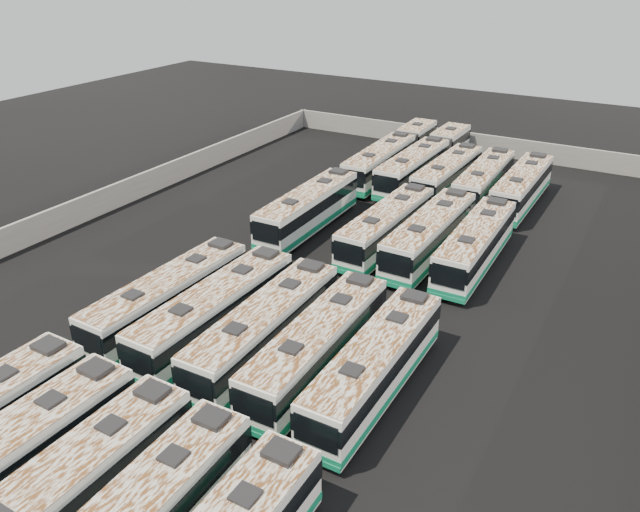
# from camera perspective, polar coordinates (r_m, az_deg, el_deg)

# --- Properties ---
(ground) EXTENTS (140.00, 140.00, 0.00)m
(ground) POSITION_cam_1_polar(r_m,az_deg,el_deg) (42.64, -1.16, -2.92)
(ground) COLOR black
(ground) RESTS_ON ground
(perimeter_wall) EXTENTS (45.20, 73.20, 2.20)m
(perimeter_wall) POSITION_cam_1_polar(r_m,az_deg,el_deg) (42.12, -1.18, -1.61)
(perimeter_wall) COLOR slate
(perimeter_wall) RESTS_ON ground
(bus_front_left) EXTENTS (2.93, 12.56, 3.52)m
(bus_front_left) POSITION_cam_1_polar(r_m,az_deg,el_deg) (29.95, -27.13, -16.74)
(bus_front_left) COLOR silver
(bus_front_left) RESTS_ON ground
(bus_front_center) EXTENTS (2.68, 12.23, 3.44)m
(bus_front_center) POSITION_cam_1_polar(r_m,az_deg,el_deg) (27.80, -22.35, -19.58)
(bus_front_center) COLOR silver
(bus_front_center) RESTS_ON ground
(bus_midfront_far_left) EXTENTS (2.88, 12.30, 3.45)m
(bus_midfront_far_left) POSITION_cam_1_polar(r_m,az_deg,el_deg) (39.09, -13.65, -3.70)
(bus_midfront_far_left) COLOR silver
(bus_midfront_far_left) RESTS_ON ground
(bus_midfront_left) EXTENTS (2.87, 12.54, 3.52)m
(bus_midfront_left) POSITION_cam_1_polar(r_m,az_deg,el_deg) (37.05, -9.55, -5.00)
(bus_midfront_left) COLOR silver
(bus_midfront_left) RESTS_ON ground
(bus_midfront_center) EXTENTS (2.85, 12.49, 3.51)m
(bus_midfront_center) POSITION_cam_1_polar(r_m,az_deg,el_deg) (35.14, -5.03, -6.61)
(bus_midfront_center) COLOR silver
(bus_midfront_center) RESTS_ON ground
(bus_midfront_right) EXTENTS (2.81, 12.35, 3.47)m
(bus_midfront_right) POSITION_cam_1_polar(r_m,az_deg,el_deg) (33.65, -0.20, -8.19)
(bus_midfront_right) COLOR silver
(bus_midfront_right) RESTS_ON ground
(bus_midfront_far_right) EXTENTS (2.60, 12.14, 3.42)m
(bus_midfront_far_right) POSITION_cam_1_polar(r_m,az_deg,el_deg) (32.33, 5.04, -10.00)
(bus_midfront_far_right) COLOR silver
(bus_midfront_far_right) RESTS_ON ground
(bus_midback_far_left) EXTENTS (2.87, 12.68, 3.56)m
(bus_midback_far_left) POSITION_cam_1_polar(r_m,az_deg,el_deg) (50.76, -1.08, 4.35)
(bus_midback_far_left) COLOR silver
(bus_midback_far_left) RESTS_ON ground
(bus_midback_center) EXTENTS (2.88, 12.34, 3.46)m
(bus_midback_center) POSITION_cam_1_polar(r_m,az_deg,el_deg) (47.80, 6.10, 2.69)
(bus_midback_center) COLOR silver
(bus_midback_center) RESTS_ON ground
(bus_midback_right) EXTENTS (2.87, 12.67, 3.56)m
(bus_midback_right) POSITION_cam_1_polar(r_m,az_deg,el_deg) (46.77, 9.99, 1.94)
(bus_midback_right) COLOR silver
(bus_midback_right) RESTS_ON ground
(bus_midback_far_right) EXTENTS (2.80, 12.37, 3.47)m
(bus_midback_far_right) POSITION_cam_1_polar(r_m,az_deg,el_deg) (45.94, 14.02, 1.00)
(bus_midback_far_right) COLOR silver
(bus_midback_far_right) RESTS_ON ground
(bus_back_far_left) EXTENTS (3.15, 19.55, 3.54)m
(bus_back_far_left) POSITION_cam_1_polar(r_m,az_deg,el_deg) (65.40, 6.67, 9.27)
(bus_back_far_left) COLOR silver
(bus_back_far_left) RESTS_ON ground
(bus_back_left) EXTENTS (2.84, 19.54, 3.54)m
(bus_back_left) POSITION_cam_1_polar(r_m,az_deg,el_deg) (64.13, 9.65, 8.73)
(bus_back_left) COLOR silver
(bus_back_left) RESTS_ON ground
(bus_back_center) EXTENTS (2.88, 12.24, 3.43)m
(bus_back_center) POSITION_cam_1_polar(r_m,az_deg,el_deg) (59.99, 11.55, 7.27)
(bus_back_center) COLOR silver
(bus_back_center) RESTS_ON ground
(bus_back_right) EXTENTS (2.80, 12.16, 3.41)m
(bus_back_right) POSITION_cam_1_polar(r_m,az_deg,el_deg) (59.27, 14.74, 6.69)
(bus_back_right) COLOR silver
(bus_back_right) RESTS_ON ground
(bus_back_far_right) EXTENTS (2.71, 12.35, 3.47)m
(bus_back_far_right) POSITION_cam_1_polar(r_m,az_deg,el_deg) (58.45, 17.96, 6.01)
(bus_back_far_right) COLOR silver
(bus_back_far_right) RESTS_ON ground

